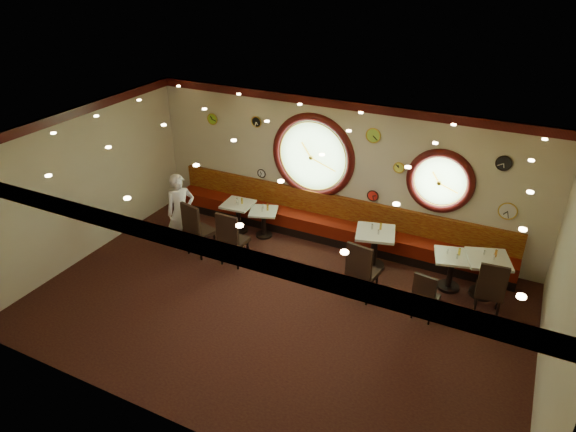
{
  "coord_description": "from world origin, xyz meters",
  "views": [
    {
      "loc": [
        3.63,
        -6.82,
        6.03
      ],
      "look_at": [
        -0.14,
        0.8,
        1.5
      ],
      "focal_mm": 32.0,
      "sensor_mm": 36.0,
      "label": 1
    }
  ],
  "objects_px": {
    "chair_d": "(425,294)",
    "chair_a": "(196,226)",
    "condiment_a_pepper": "(238,203)",
    "condiment_c_pepper": "(379,232)",
    "condiment_c_bottle": "(381,226)",
    "table_c": "(374,245)",
    "condiment_b_bottle": "(268,207)",
    "condiment_a_bottle": "(242,201)",
    "condiment_d_bottle": "(459,252)",
    "table_e": "(486,272)",
    "condiment_d_pepper": "(457,257)",
    "chair_b": "(231,236)",
    "table_b": "(264,220)",
    "table_d": "(451,268)",
    "condiment_b_pepper": "(262,210)",
    "table_a": "(238,214)",
    "condiment_e_pepper": "(494,257)",
    "condiment_c_salt": "(372,227)",
    "condiment_e_bottle": "(496,253)",
    "condiment_d_salt": "(448,252)",
    "chair_c": "(361,268)",
    "chair_e": "(491,286)",
    "condiment_e_salt": "(484,252)",
    "waiter": "(181,212)",
    "condiment_a_salt": "(237,201)",
    "condiment_b_salt": "(263,206)"
  },
  "relations": [
    {
      "from": "condiment_c_pepper",
      "to": "condiment_c_bottle",
      "type": "xyz_separation_m",
      "value": [
        -0.02,
        0.2,
        0.03
      ]
    },
    {
      "from": "condiment_c_bottle",
      "to": "condiment_a_bottle",
      "type": "bearing_deg",
      "value": -179.37
    },
    {
      "from": "condiment_a_bottle",
      "to": "condiment_d_bottle",
      "type": "height_order",
      "value": "condiment_d_bottle"
    },
    {
      "from": "table_a",
      "to": "waiter",
      "type": "bearing_deg",
      "value": -124.02
    },
    {
      "from": "condiment_c_salt",
      "to": "condiment_e_pepper",
      "type": "bearing_deg",
      "value": -1.6
    },
    {
      "from": "chair_d",
      "to": "condiment_e_bottle",
      "type": "xyz_separation_m",
      "value": [
        0.97,
        1.35,
        0.34
      ]
    },
    {
      "from": "chair_b",
      "to": "table_b",
      "type": "bearing_deg",
      "value": 89.76
    },
    {
      "from": "table_e",
      "to": "condiment_d_bottle",
      "type": "xyz_separation_m",
      "value": [
        -0.54,
        0.0,
        0.3
      ]
    },
    {
      "from": "condiment_b_pepper",
      "to": "condiment_d_bottle",
      "type": "xyz_separation_m",
      "value": [
        4.33,
        -0.05,
        0.11
      ]
    },
    {
      "from": "chair_b",
      "to": "chair_c",
      "type": "distance_m",
      "value": 2.81
    },
    {
      "from": "chair_b",
      "to": "condiment_e_salt",
      "type": "height_order",
      "value": "chair_b"
    },
    {
      "from": "condiment_b_pepper",
      "to": "condiment_c_bottle",
      "type": "xyz_separation_m",
      "value": [
        2.73,
        0.07,
        0.21
      ]
    },
    {
      "from": "table_d",
      "to": "condiment_a_bottle",
      "type": "bearing_deg",
      "value": 178.18
    },
    {
      "from": "condiment_a_pepper",
      "to": "condiment_b_bottle",
      "type": "bearing_deg",
      "value": 13.99
    },
    {
      "from": "chair_a",
      "to": "condiment_a_salt",
      "type": "xyz_separation_m",
      "value": [
        0.22,
        1.32,
        0.07
      ]
    },
    {
      "from": "table_c",
      "to": "condiment_b_bottle",
      "type": "relative_size",
      "value": 5.94
    },
    {
      "from": "condiment_a_pepper",
      "to": "condiment_a_bottle",
      "type": "distance_m",
      "value": 0.11
    },
    {
      "from": "condiment_c_salt",
      "to": "condiment_a_bottle",
      "type": "relative_size",
      "value": 0.79
    },
    {
      "from": "chair_e",
      "to": "condiment_a_bottle",
      "type": "bearing_deg",
      "value": 167.7
    },
    {
      "from": "chair_e",
      "to": "condiment_c_pepper",
      "type": "xyz_separation_m",
      "value": [
        -2.27,
        0.57,
        0.24
      ]
    },
    {
      "from": "condiment_a_pepper",
      "to": "condiment_e_bottle",
      "type": "relative_size",
      "value": 0.6
    },
    {
      "from": "chair_e",
      "to": "table_a",
      "type": "bearing_deg",
      "value": 168.09
    },
    {
      "from": "condiment_a_pepper",
      "to": "condiment_d_salt",
      "type": "bearing_deg",
      "value": -0.54
    },
    {
      "from": "condiment_d_salt",
      "to": "condiment_d_pepper",
      "type": "relative_size",
      "value": 1.0
    },
    {
      "from": "condiment_c_bottle",
      "to": "condiment_e_pepper",
      "type": "relative_size",
      "value": 1.48
    },
    {
      "from": "table_a",
      "to": "condiment_e_salt",
      "type": "xyz_separation_m",
      "value": [
        5.41,
        0.03,
        0.42
      ]
    },
    {
      "from": "chair_b",
      "to": "condiment_d_pepper",
      "type": "height_order",
      "value": "chair_b"
    },
    {
      "from": "table_b",
      "to": "table_d",
      "type": "bearing_deg",
      "value": -2.38
    },
    {
      "from": "table_c",
      "to": "table_d",
      "type": "distance_m",
      "value": 1.58
    },
    {
      "from": "condiment_d_bottle",
      "to": "condiment_d_salt",
      "type": "bearing_deg",
      "value": -166.48
    },
    {
      "from": "table_a",
      "to": "condiment_d_bottle",
      "type": "relative_size",
      "value": 5.02
    },
    {
      "from": "condiment_b_bottle",
      "to": "condiment_c_bottle",
      "type": "xyz_separation_m",
      "value": [
        2.65,
        -0.04,
        0.18
      ]
    },
    {
      "from": "condiment_b_salt",
      "to": "table_a",
      "type": "bearing_deg",
      "value": -167.58
    },
    {
      "from": "chair_d",
      "to": "condiment_d_pepper",
      "type": "bearing_deg",
      "value": 81.83
    },
    {
      "from": "condiment_d_bottle",
      "to": "condiment_a_bottle",
      "type": "bearing_deg",
      "value": 178.98
    },
    {
      "from": "table_e",
      "to": "condiment_b_pepper",
      "type": "xyz_separation_m",
      "value": [
        -4.87,
        0.06,
        0.19
      ]
    },
    {
      "from": "condiment_a_pepper",
      "to": "condiment_c_pepper",
      "type": "distance_m",
      "value": 3.36
    },
    {
      "from": "condiment_d_pepper",
      "to": "condiment_b_pepper",
      "type": "bearing_deg",
      "value": 177.3
    },
    {
      "from": "table_b",
      "to": "chair_e",
      "type": "xyz_separation_m",
      "value": [
        5.02,
        -0.77,
        0.24
      ]
    },
    {
      "from": "condiment_a_pepper",
      "to": "waiter",
      "type": "height_order",
      "value": "waiter"
    },
    {
      "from": "condiment_d_pepper",
      "to": "chair_d",
      "type": "bearing_deg",
      "value": -106.43
    },
    {
      "from": "condiment_d_bottle",
      "to": "condiment_e_bottle",
      "type": "relative_size",
      "value": 0.99
    },
    {
      "from": "condiment_d_pepper",
      "to": "condiment_d_salt",
      "type": "bearing_deg",
      "value": 153.01
    },
    {
      "from": "chair_b",
      "to": "condiment_a_pepper",
      "type": "xyz_separation_m",
      "value": [
        -0.57,
        1.24,
        0.07
      ]
    },
    {
      "from": "chair_d",
      "to": "chair_a",
      "type": "bearing_deg",
      "value": -171.72
    },
    {
      "from": "table_a",
      "to": "condiment_e_pepper",
      "type": "xyz_separation_m",
      "value": [
        5.59,
        -0.06,
        0.43
      ]
    },
    {
      "from": "condiment_a_salt",
      "to": "condiment_a_pepper",
      "type": "height_order",
      "value": "condiment_a_salt"
    },
    {
      "from": "condiment_d_pepper",
      "to": "condiment_d_bottle",
      "type": "distance_m",
      "value": 0.15
    },
    {
      "from": "chair_d",
      "to": "condiment_a_pepper",
      "type": "bearing_deg",
      "value": 173.18
    },
    {
      "from": "table_b",
      "to": "condiment_b_bottle",
      "type": "relative_size",
      "value": 4.86
    }
  ]
}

